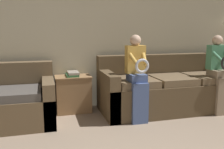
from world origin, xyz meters
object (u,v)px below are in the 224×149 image
Objects in this scene: side_shelf at (73,93)px; book_stack at (73,74)px; child_left_seated at (137,74)px; couch_main at (168,90)px; child_right_seated at (219,71)px.

book_stack is (-0.00, 0.00, 0.32)m from side_shelf.
child_left_seated is 2.12× the size of side_shelf.
couch_main reaches higher than side_shelf.
side_shelf is (-1.54, 0.30, -0.03)m from couch_main.
side_shelf is (-2.23, 0.67, -0.38)m from child_right_seated.
child_left_seated is at bearing -152.11° from couch_main.
child_right_seated is at bearing -0.15° from child_left_seated.
couch_main is 7.42× the size of book_stack.
couch_main is 1.57m from side_shelf.
book_stack is at bearing 133.75° from side_shelf.
child_right_seated is 2.33m from book_stack.
side_shelf is 1.95× the size of book_stack.
book_stack is at bearing 168.82° from couch_main.
child_left_seated is at bearing 179.85° from child_right_seated.
child_left_seated is at bearing -38.32° from side_shelf.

